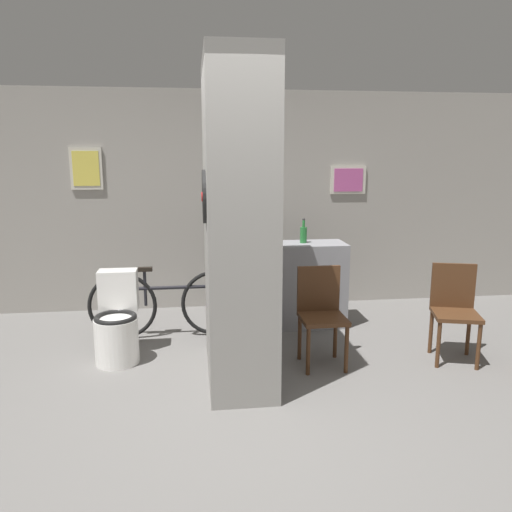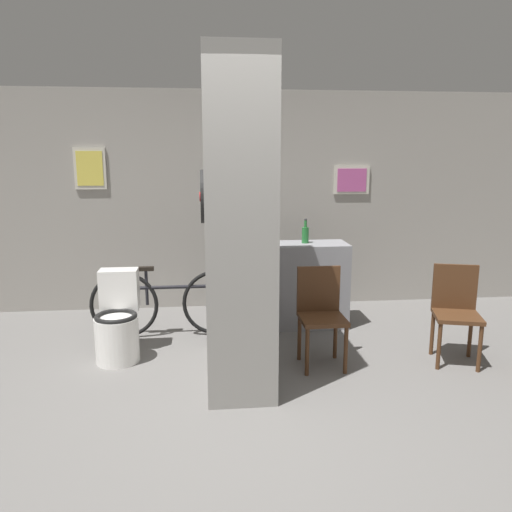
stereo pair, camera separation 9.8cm
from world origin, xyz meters
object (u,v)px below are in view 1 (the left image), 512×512
(bottle_tall, at_px, (303,234))
(chair_near_pillar, at_px, (321,311))
(bicycle, at_px, (169,303))
(chair_by_doorway, at_px, (454,307))
(toilet, at_px, (117,325))

(bottle_tall, bearing_deg, chair_near_pillar, -93.45)
(bicycle, xyz_separation_m, bottle_tall, (1.44, 0.22, 0.66))
(bicycle, relative_size, bottle_tall, 6.03)
(chair_near_pillar, bearing_deg, chair_by_doorway, -2.68)
(bottle_tall, bearing_deg, toilet, -158.22)
(bicycle, bearing_deg, toilet, -130.05)
(toilet, distance_m, chair_by_doorway, 3.09)
(toilet, bearing_deg, bottle_tall, 21.78)
(toilet, xyz_separation_m, bicycle, (0.45, 0.53, 0.03))
(chair_near_pillar, distance_m, chair_by_doorway, 1.24)
(chair_by_doorway, bearing_deg, bicycle, 176.80)
(bicycle, distance_m, bottle_tall, 1.60)
(chair_near_pillar, xyz_separation_m, bicycle, (-1.38, 0.84, -0.13))
(toilet, distance_m, bicycle, 0.70)
(toilet, bearing_deg, bicycle, 49.95)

